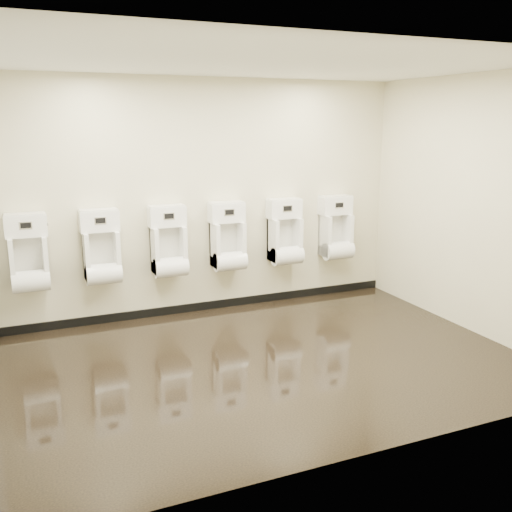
{
  "coord_description": "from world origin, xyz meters",
  "views": [
    {
      "loc": [
        -2.1,
        -4.75,
        2.3
      ],
      "look_at": [
        0.15,
        0.55,
        0.93
      ],
      "focal_mm": 40.0,
      "sensor_mm": 36.0,
      "label": 1
    }
  ],
  "objects": [
    {
      "name": "ground",
      "position": [
        0.0,
        0.0,
        0.0
      ],
      "size": [
        5.0,
        3.5,
        0.0
      ],
      "primitive_type": "cube",
      "color": "black",
      "rests_on": "ground"
    },
    {
      "name": "ceiling",
      "position": [
        0.0,
        0.0,
        2.8
      ],
      "size": [
        5.0,
        3.5,
        0.0
      ],
      "primitive_type": "cube",
      "color": "silver"
    },
    {
      "name": "back_wall",
      "position": [
        0.0,
        1.75,
        1.4
      ],
      "size": [
        5.0,
        0.02,
        2.8
      ],
      "primitive_type": "cube",
      "color": "beige",
      "rests_on": "ground"
    },
    {
      "name": "front_wall",
      "position": [
        0.0,
        -1.75,
        1.4
      ],
      "size": [
        5.0,
        0.02,
        2.8
      ],
      "primitive_type": "cube",
      "color": "beige",
      "rests_on": "ground"
    },
    {
      "name": "right_wall",
      "position": [
        2.5,
        0.0,
        1.4
      ],
      "size": [
        0.02,
        3.5,
        2.8
      ],
      "primitive_type": "cube",
      "color": "beige",
      "rests_on": "ground"
    },
    {
      "name": "skirting_back",
      "position": [
        0.0,
        1.74,
        0.05
      ],
      "size": [
        5.0,
        0.02,
        0.1
      ],
      "primitive_type": "cube",
      "color": "black",
      "rests_on": "ground"
    },
    {
      "name": "urinal_0",
      "position": [
        -2.02,
        1.61,
        0.87
      ],
      "size": [
        0.43,
        0.33,
        0.81
      ],
      "color": "white",
      "rests_on": "back_wall"
    },
    {
      "name": "urinal_1",
      "position": [
        -1.27,
        1.61,
        0.87
      ],
      "size": [
        0.43,
        0.33,
        0.81
      ],
      "color": "white",
      "rests_on": "back_wall"
    },
    {
      "name": "urinal_2",
      "position": [
        -0.5,
        1.61,
        0.87
      ],
      "size": [
        0.43,
        0.33,
        0.81
      ],
      "color": "white",
      "rests_on": "back_wall"
    },
    {
      "name": "urinal_3",
      "position": [
        0.23,
        1.61,
        0.87
      ],
      "size": [
        0.43,
        0.33,
        0.81
      ],
      "color": "white",
      "rests_on": "back_wall"
    },
    {
      "name": "urinal_4",
      "position": [
        1.0,
        1.61,
        0.87
      ],
      "size": [
        0.43,
        0.33,
        0.81
      ],
      "color": "white",
      "rests_on": "back_wall"
    },
    {
      "name": "urinal_5",
      "position": [
        1.75,
        1.61,
        0.87
      ],
      "size": [
        0.43,
        0.33,
        0.81
      ],
      "color": "white",
      "rests_on": "back_wall"
    }
  ]
}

